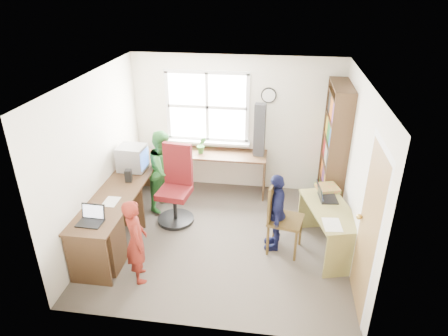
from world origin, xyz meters
name	(u,v)px	position (x,y,z in m)	size (l,w,h in m)	color
room	(223,162)	(0.01, 0.10, 1.22)	(3.64, 3.44, 2.44)	#453E36
l_desk	(129,216)	(-1.31, -0.28, 0.46)	(2.38, 2.95, 0.75)	#462F1C
right_desk	(329,220)	(1.52, -0.06, 0.50)	(0.84, 1.29, 0.68)	olive
bookshelf	(334,152)	(1.65, 1.19, 1.00)	(0.30, 1.02, 2.10)	#462F1C
swivel_chair	(176,189)	(-0.79, 0.43, 0.54)	(0.64, 0.64, 1.25)	black
wooden_chair	(280,215)	(0.84, -0.13, 0.57)	(0.54, 0.54, 1.05)	#4E3A1A
crt_monitor	(132,158)	(-1.51, 0.58, 0.96)	(0.43, 0.39, 0.41)	#949498
laptop_left	(91,218)	(-1.53, -0.91, 0.80)	(0.32, 0.27, 0.21)	black
laptop_right	(325,195)	(1.46, 0.21, 0.74)	(0.31, 0.36, 0.23)	black
speaker_a	(128,176)	(-1.45, 0.20, 0.84)	(0.11, 0.11, 0.19)	black
speaker_b	(141,161)	(-1.45, 0.75, 0.84)	(0.09, 0.09, 0.17)	black
cd_tower	(260,130)	(0.43, 1.46, 1.21)	(0.20, 0.18, 0.92)	black
game_box	(327,188)	(1.52, 0.48, 0.71)	(0.38, 0.38, 0.06)	red
paper_a	(111,202)	(-1.48, -0.41, 0.75)	(0.19, 0.28, 0.00)	silver
paper_b	(332,225)	(1.50, -0.45, 0.69)	(0.25, 0.34, 0.00)	silver
potted_plant	(202,145)	(-0.56, 1.39, 0.90)	(0.17, 0.13, 0.30)	#367E32
person_red	(136,241)	(-0.93, -1.00, 0.58)	(0.42, 0.28, 1.15)	maroon
person_green	(164,170)	(-1.07, 0.78, 0.68)	(0.66, 0.51, 1.36)	#317C34
person_navy	(276,212)	(0.78, -0.08, 0.58)	(0.68, 0.28, 1.16)	#151943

